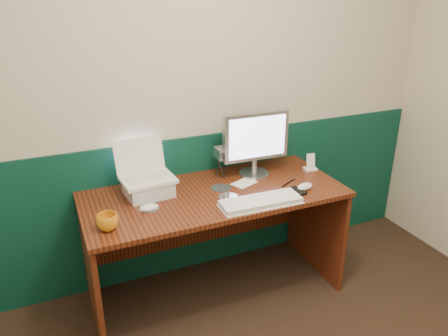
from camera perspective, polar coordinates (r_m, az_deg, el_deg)
name	(u,v)px	position (r m, az deg, el deg)	size (l,w,h in m)	color
back_wall	(199,99)	(2.86, -3.30, 9.05)	(3.50, 0.04, 2.50)	beige
wainscot	(202,203)	(3.11, -2.91, -4.53)	(3.48, 0.02, 1.00)	#073125
desk	(215,244)	(2.87, -1.20, -9.94)	(1.60, 0.70, 0.75)	#351709
laptop_riser	(149,188)	(2.68, -9.83, -2.58)	(0.27, 0.22, 0.09)	silver
laptop	(147,161)	(2.61, -10.08, 0.87)	(0.31, 0.24, 0.26)	white
monitor	(255,143)	(2.86, 4.05, 3.22)	(0.45, 0.13, 0.45)	#ACACB0
keyboard	(261,202)	(2.55, 4.81, -4.47)	(0.48, 0.16, 0.03)	white
mouse_right	(305,186)	(2.76, 10.52, -2.39)	(0.12, 0.07, 0.04)	silver
mouse_left	(149,208)	(2.51, -9.75, -5.11)	(0.11, 0.06, 0.04)	white
mug	(107,222)	(2.35, -14.98, -6.83)	(0.11, 0.11, 0.09)	orange
camcorder	(221,163)	(2.87, -0.34, 0.61)	(0.09, 0.12, 0.19)	#AAAAAF
cd_spindle	(228,198)	(2.59, 0.56, -3.97)	(0.12, 0.12, 0.02)	silver
cd_loose_a	(149,208)	(2.53, -9.77, -5.23)	(0.12, 0.12, 0.00)	#B1B6C1
cd_loose_b	(221,188)	(2.75, -0.38, -2.59)	(0.13, 0.13, 0.00)	silver
pen	(288,183)	(2.84, 8.42, -1.90)	(0.01, 0.01, 0.14)	black
papers	(244,183)	(2.81, 2.66, -1.97)	(0.16, 0.10, 0.00)	white
dock	(310,169)	(3.07, 11.16, -0.10)	(0.09, 0.06, 0.02)	white
music_player	(311,161)	(3.04, 11.25, 0.92)	(0.06, 0.01, 0.10)	white
pda	(297,191)	(2.72, 9.48, -3.00)	(0.07, 0.12, 0.01)	black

